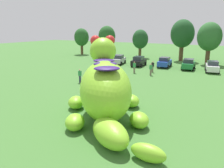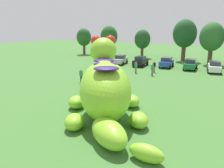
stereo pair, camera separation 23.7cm
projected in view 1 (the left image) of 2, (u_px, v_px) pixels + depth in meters
name	position (u px, v px, depth m)	size (l,w,h in m)	color
ground_plane	(101.00, 119.00, 17.30)	(160.00, 160.00, 0.00)	#427533
giant_inflatable_creature	(106.00, 89.00, 17.15)	(10.23, 9.57, 6.02)	#8CD12D
car_silver	(119.00, 60.00, 42.42)	(2.50, 4.35, 1.72)	#B7BABF
car_black	(139.00, 61.00, 40.40)	(2.24, 4.24, 1.72)	black
car_blue	(165.00, 62.00, 39.25)	(2.21, 4.23, 1.72)	#2347B7
car_green	(189.00, 64.00, 37.16)	(2.24, 4.25, 1.72)	#1E7238
car_white	(212.00, 67.00, 34.89)	(2.49, 4.34, 1.72)	white
tree_far_left	(82.00, 37.00, 57.03)	(3.61, 3.61, 6.41)	brown
tree_left	(107.00, 36.00, 53.32)	(3.94, 3.94, 6.99)	brown
tree_mid_left	(140.00, 39.00, 50.71)	(3.48, 3.48, 6.18)	brown
tree_centre_left	(182.00, 34.00, 45.72)	(4.63, 4.63, 8.21)	brown
tree_centre	(209.00, 37.00, 41.25)	(4.28, 4.28, 7.59)	brown
spectator_near_inflatable	(80.00, 76.00, 28.25)	(0.38, 0.26, 1.71)	#2D334C
spectator_mid_field	(151.00, 69.00, 32.55)	(0.38, 0.26, 1.71)	#726656
spectator_by_cars	(119.00, 83.00, 24.72)	(0.38, 0.26, 1.71)	#2D334C
spectator_wandering	(134.00, 67.00, 34.24)	(0.38, 0.26, 1.71)	#726656
spectator_far_side	(153.00, 67.00, 34.79)	(0.38, 0.26, 1.71)	#726656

